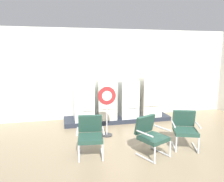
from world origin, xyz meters
TOP-DOWN VIEW (x-y plane):
  - ground at (0.00, 0.00)m, footprint 12.00×10.00m
  - back_wall at (0.00, 3.66)m, footprint 11.76×0.12m
  - display_plinth at (0.00, 3.02)m, footprint 3.74×0.95m
  - refrigerator_0 at (-1.20, 2.92)m, footprint 0.65×0.69m
  - refrigerator_1 at (-0.43, 2.91)m, footprint 0.63×0.66m
  - refrigerator_2 at (0.37, 2.88)m, footprint 0.62×0.61m
  - refrigerator_3 at (1.17, 2.90)m, footprint 0.69×0.66m
  - armchair_left at (-1.29, 0.62)m, footprint 0.69×0.73m
  - armchair_right at (1.13, 0.50)m, footprint 0.78×0.82m
  - armchair_center at (0.09, 0.27)m, footprint 0.80×0.84m
  - sign_stand at (-0.66, 1.68)m, footprint 0.52×0.32m

SIDE VIEW (x-z plane):
  - ground at x=0.00m, z-range -0.05..0.00m
  - display_plinth at x=0.00m, z-range 0.00..0.14m
  - armchair_left at x=-1.29m, z-range 0.05..0.97m
  - armchair_right at x=1.13m, z-range 0.05..0.97m
  - armchair_center at x=0.09m, z-range 0.05..0.97m
  - sign_stand at x=-0.66m, z-range 0.03..1.49m
  - refrigerator_0 at x=-1.20m, z-range 0.19..1.69m
  - refrigerator_2 at x=0.37m, z-range 0.19..1.70m
  - refrigerator_1 at x=-0.43m, z-range 0.19..1.77m
  - refrigerator_3 at x=1.17m, z-range 0.19..1.84m
  - back_wall at x=0.00m, z-range 0.01..3.26m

